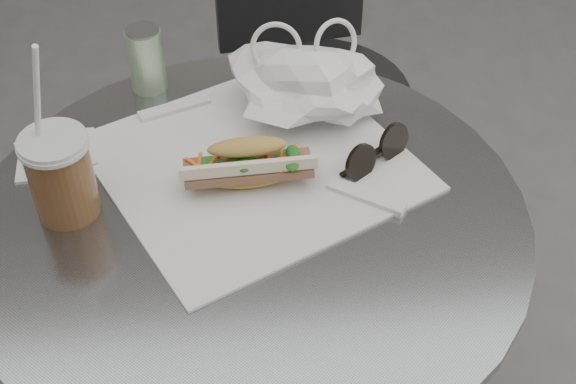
{
  "coord_description": "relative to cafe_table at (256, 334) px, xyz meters",
  "views": [
    {
      "loc": [
        -0.03,
        -0.57,
        1.51
      ],
      "look_at": [
        0.05,
        0.18,
        0.79
      ],
      "focal_mm": 50.0,
      "sensor_mm": 36.0,
      "label": 1
    }
  ],
  "objects": [
    {
      "name": "plastic_bag",
      "position": [
        0.1,
        0.21,
        0.33
      ],
      "size": [
        0.24,
        0.2,
        0.11
      ],
      "primitive_type": null,
      "rotation": [
        0.0,
        0.0,
        0.15
      ],
      "color": "white",
      "rests_on": "cafe_table"
    },
    {
      "name": "drink_can",
      "position": [
        -0.14,
        0.31,
        0.33
      ],
      "size": [
        0.06,
        0.06,
        0.11
      ],
      "color": "#6EAA63",
      "rests_on": "cafe_table"
    },
    {
      "name": "napkin_stack",
      "position": [
        -0.27,
        0.15,
        0.28
      ],
      "size": [
        0.13,
        0.13,
        0.01
      ],
      "color": "white",
      "rests_on": "cafe_table"
    },
    {
      "name": "sandwich_paper",
      "position": [
        0.01,
        0.1,
        0.28
      ],
      "size": [
        0.54,
        0.53,
        0.0
      ],
      "primitive_type": "cube",
      "rotation": [
        0.0,
        0.0,
        0.45
      ],
      "color": "white",
      "rests_on": "cafe_table"
    },
    {
      "name": "sunglasses",
      "position": [
        0.19,
        0.08,
        0.3
      ],
      "size": [
        0.11,
        0.09,
        0.06
      ],
      "rotation": [
        0.0,
        0.0,
        0.63
      ],
      "color": "black",
      "rests_on": "cafe_table"
    },
    {
      "name": "chair_far",
      "position": [
        0.16,
        0.63,
        -0.11
      ],
      "size": [
        0.42,
        0.44,
        0.79
      ],
      "rotation": [
        0.0,
        0.0,
        3.27
      ],
      "color": "#29292C",
      "rests_on": "ground"
    },
    {
      "name": "banh_mi",
      "position": [
        0.0,
        0.06,
        0.31
      ],
      "size": [
        0.22,
        0.09,
        0.07
      ],
      "rotation": [
        0.0,
        0.0,
        0.03
      ],
      "color": "gold",
      "rests_on": "sandwich_paper"
    },
    {
      "name": "iced_coffee",
      "position": [
        -0.24,
        0.03,
        0.34
      ],
      "size": [
        0.09,
        0.09,
        0.27
      ],
      "color": "brown",
      "rests_on": "cafe_table"
    },
    {
      "name": "cafe_table",
      "position": [
        0.0,
        0.0,
        0.0
      ],
      "size": [
        0.76,
        0.76,
        0.74
      ],
      "color": "slate",
      "rests_on": "ground"
    }
  ]
}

